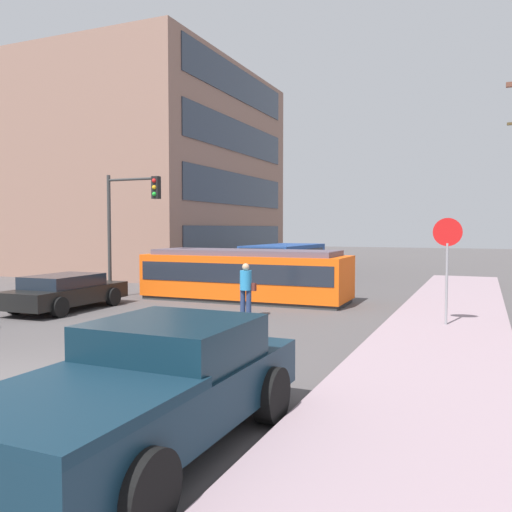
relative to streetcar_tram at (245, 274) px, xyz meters
The scene contains 14 objects.
ground_plane 1.85m from the streetcar_tram, 67.89° to the right, with size 120.00×120.00×0.00m, color #4F4A4B.
sidewalk_curb_right 9.23m from the streetcar_tram, 36.40° to the right, with size 3.20×36.00×0.14m, color gray.
lane_stripe_1 9.52m from the streetcar_tram, 86.44° to the right, with size 0.16×2.40×0.01m, color silver.
lane_stripe_2 5.57m from the streetcar_tram, 83.84° to the right, with size 0.16×2.40×0.01m, color silver.
lane_stripe_3 6.11m from the streetcar_tram, 84.40° to the left, with size 0.16×2.40×0.01m, color silver.
lane_stripe_4 12.06m from the streetcar_tram, 87.20° to the left, with size 0.16×2.40×0.01m, color silver.
corner_building 19.08m from the streetcar_tram, 140.84° to the left, with size 17.15×15.79×12.80m.
streetcar_tram is the anchor object (origin of this frame).
city_bus 7.31m from the streetcar_tram, 98.58° to the left, with size 2.69×5.84×1.89m.
pedestrian_crossing 3.88m from the streetcar_tram, 65.44° to the right, with size 0.51×0.36×1.67m.
pickup_truck_parked 13.71m from the streetcar_tram, 70.54° to the right, with size 2.31×5.02×1.55m.
parked_sedan_mid 6.44m from the streetcar_tram, 135.37° to the right, with size 2.10×4.51×1.19m.
stop_sign 8.12m from the streetcar_tram, 23.22° to the right, with size 0.76×0.07×2.88m.
traffic_light_mast 5.11m from the streetcar_tram, 162.85° to the right, with size 2.41×0.33×4.81m.
Camera 1 is at (7.69, -6.88, 2.75)m, focal length 37.41 mm.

